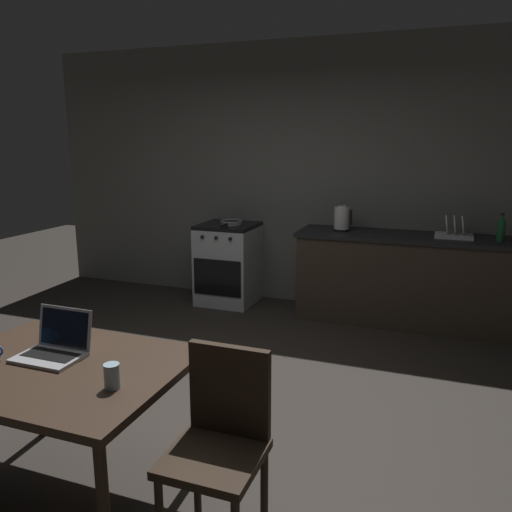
{
  "coord_description": "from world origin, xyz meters",
  "views": [
    {
      "loc": [
        1.62,
        -2.8,
        1.78
      ],
      "look_at": [
        0.25,
        0.89,
        0.89
      ],
      "focal_mm": 35.98,
      "sensor_mm": 36.0,
      "label": 1
    }
  ],
  "objects_px": {
    "dining_table": "(60,378)",
    "frying_pan": "(231,222)",
    "electric_kettle": "(342,219)",
    "bottle": "(501,228)",
    "dish_rack": "(454,233)",
    "drinking_glass": "(112,376)",
    "chair": "(221,436)",
    "laptop": "(54,348)",
    "stove_oven": "(228,263)"
  },
  "relations": [
    {
      "from": "stove_oven",
      "to": "drinking_glass",
      "type": "distance_m",
      "value": 3.5
    },
    {
      "from": "frying_pan",
      "to": "stove_oven",
      "type": "bearing_deg",
      "value": 150.92
    },
    {
      "from": "dining_table",
      "to": "chair",
      "type": "height_order",
      "value": "chair"
    },
    {
      "from": "chair",
      "to": "frying_pan",
      "type": "bearing_deg",
      "value": 105.58
    },
    {
      "from": "stove_oven",
      "to": "laptop",
      "type": "bearing_deg",
      "value": -82.29
    },
    {
      "from": "frying_pan",
      "to": "dish_rack",
      "type": "distance_m",
      "value": 2.26
    },
    {
      "from": "chair",
      "to": "frying_pan",
      "type": "height_order",
      "value": "frying_pan"
    },
    {
      "from": "dining_table",
      "to": "drinking_glass",
      "type": "distance_m",
      "value": 0.42
    },
    {
      "from": "dining_table",
      "to": "chair",
      "type": "relative_size",
      "value": 1.31
    },
    {
      "from": "electric_kettle",
      "to": "bottle",
      "type": "height_order",
      "value": "bottle"
    },
    {
      "from": "electric_kettle",
      "to": "frying_pan",
      "type": "bearing_deg",
      "value": -178.62
    },
    {
      "from": "dining_table",
      "to": "drinking_glass",
      "type": "height_order",
      "value": "drinking_glass"
    },
    {
      "from": "frying_pan",
      "to": "bottle",
      "type": "bearing_deg",
      "value": -0.46
    },
    {
      "from": "laptop",
      "to": "electric_kettle",
      "type": "bearing_deg",
      "value": 63.93
    },
    {
      "from": "bottle",
      "to": "dish_rack",
      "type": "xyz_separation_m",
      "value": [
        -0.39,
        0.05,
        -0.07
      ]
    },
    {
      "from": "chair",
      "to": "frying_pan",
      "type": "relative_size",
      "value": 2.16
    },
    {
      "from": "frying_pan",
      "to": "laptop",
      "type": "bearing_deg",
      "value": -83.08
    },
    {
      "from": "laptop",
      "to": "frying_pan",
      "type": "xyz_separation_m",
      "value": [
        -0.38,
        3.16,
        0.15
      ]
    },
    {
      "from": "stove_oven",
      "to": "drinking_glass",
      "type": "xyz_separation_m",
      "value": [
        0.91,
        -3.37,
        0.33
      ]
    },
    {
      "from": "stove_oven",
      "to": "dish_rack",
      "type": "bearing_deg",
      "value": 0.06
    },
    {
      "from": "electric_kettle",
      "to": "bottle",
      "type": "xyz_separation_m",
      "value": [
        1.45,
        -0.05,
        -0.0
      ]
    },
    {
      "from": "stove_oven",
      "to": "bottle",
      "type": "relative_size",
      "value": 3.48
    },
    {
      "from": "stove_oven",
      "to": "chair",
      "type": "bearing_deg",
      "value": -67.16
    },
    {
      "from": "dining_table",
      "to": "frying_pan",
      "type": "xyz_separation_m",
      "value": [
        -0.47,
        3.23,
        0.26
      ]
    },
    {
      "from": "dining_table",
      "to": "bottle",
      "type": "distance_m",
      "value": 3.9
    },
    {
      "from": "stove_oven",
      "to": "frying_pan",
      "type": "xyz_separation_m",
      "value": [
        0.05,
        -0.03,
        0.47
      ]
    },
    {
      "from": "laptop",
      "to": "bottle",
      "type": "xyz_separation_m",
      "value": [
        2.27,
        3.13,
        0.24
      ]
    },
    {
      "from": "dining_table",
      "to": "chair",
      "type": "bearing_deg",
      "value": 0.46
    },
    {
      "from": "chair",
      "to": "laptop",
      "type": "distance_m",
      "value": 0.97
    },
    {
      "from": "stove_oven",
      "to": "chair",
      "type": "xyz_separation_m",
      "value": [
        1.37,
        -3.25,
        0.08
      ]
    },
    {
      "from": "frying_pan",
      "to": "dish_rack",
      "type": "height_order",
      "value": "dish_rack"
    },
    {
      "from": "chair",
      "to": "drinking_glass",
      "type": "bearing_deg",
      "value": -172.72
    },
    {
      "from": "dining_table",
      "to": "laptop",
      "type": "height_order",
      "value": "laptop"
    },
    {
      "from": "stove_oven",
      "to": "frying_pan",
      "type": "distance_m",
      "value": 0.47
    },
    {
      "from": "chair",
      "to": "electric_kettle",
      "type": "bearing_deg",
      "value": 85.45
    },
    {
      "from": "stove_oven",
      "to": "laptop",
      "type": "relative_size",
      "value": 2.77
    },
    {
      "from": "dining_table",
      "to": "dish_rack",
      "type": "height_order",
      "value": "dish_rack"
    },
    {
      "from": "laptop",
      "to": "dish_rack",
      "type": "height_order",
      "value": "dish_rack"
    },
    {
      "from": "bottle",
      "to": "dish_rack",
      "type": "relative_size",
      "value": 0.75
    },
    {
      "from": "dining_table",
      "to": "bottle",
      "type": "relative_size",
      "value": 4.63
    },
    {
      "from": "bottle",
      "to": "frying_pan",
      "type": "distance_m",
      "value": 2.65
    },
    {
      "from": "drinking_glass",
      "to": "laptop",
      "type": "bearing_deg",
      "value": 158.86
    },
    {
      "from": "dining_table",
      "to": "dish_rack",
      "type": "bearing_deg",
      "value": 61.26
    },
    {
      "from": "laptop",
      "to": "drinking_glass",
      "type": "distance_m",
      "value": 0.51
    },
    {
      "from": "frying_pan",
      "to": "electric_kettle",
      "type": "bearing_deg",
      "value": 1.38
    },
    {
      "from": "electric_kettle",
      "to": "chair",
      "type": "bearing_deg",
      "value": -87.85
    },
    {
      "from": "laptop",
      "to": "dish_rack",
      "type": "bearing_deg",
      "value": 47.79
    },
    {
      "from": "dish_rack",
      "to": "stove_oven",
      "type": "bearing_deg",
      "value": -179.94
    },
    {
      "from": "bottle",
      "to": "drinking_glass",
      "type": "xyz_separation_m",
      "value": [
        -1.79,
        -3.32,
        -0.23
      ]
    },
    {
      "from": "bottle",
      "to": "dish_rack",
      "type": "height_order",
      "value": "bottle"
    }
  ]
}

